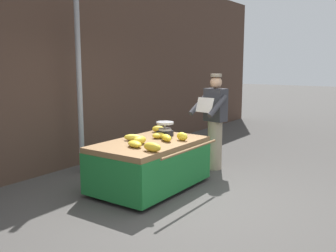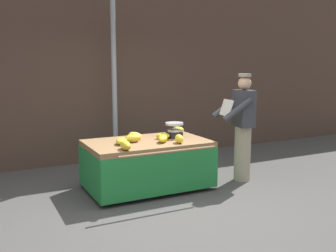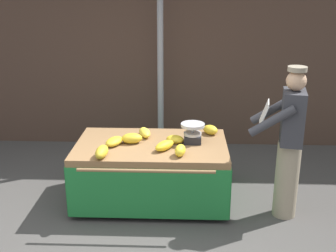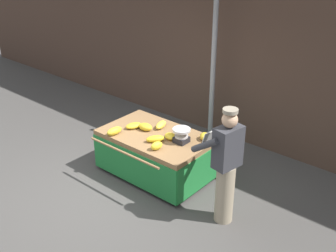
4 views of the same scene
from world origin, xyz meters
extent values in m
plane|color=#423F3D|center=(0.00, 0.00, 0.00)|extent=(60.00, 60.00, 0.00)
cube|color=#473328|center=(0.00, 2.98, 1.91)|extent=(16.00, 0.24, 3.83)
cylinder|color=gray|center=(0.22, 2.44, 1.51)|extent=(0.09, 0.09, 3.01)
cube|color=olive|center=(0.20, 0.92, 0.69)|extent=(1.77, 1.09, 0.08)
cylinder|color=black|center=(-0.61, 0.92, 0.33)|extent=(0.05, 0.66, 0.66)
cylinder|color=#B7B7BC|center=(-0.64, 0.92, 0.33)|extent=(0.01, 0.12, 0.12)
cylinder|color=black|center=(1.00, 0.92, 0.33)|extent=(0.05, 0.66, 0.66)
cylinder|color=#B7B7BC|center=(1.03, 0.92, 0.33)|extent=(0.01, 0.12, 0.12)
cylinder|color=#4C4742|center=(0.20, 1.39, 0.33)|extent=(0.05, 0.05, 0.65)
cube|color=#1E7233|center=(0.20, 0.38, 0.36)|extent=(1.77, 0.02, 0.59)
cube|color=#1E7233|center=(0.20, 1.47, 0.36)|extent=(1.77, 0.02, 0.59)
cube|color=#1E7233|center=(-0.69, 0.92, 0.36)|extent=(0.02, 1.09, 0.59)
cube|color=#1E7233|center=(1.08, 0.92, 0.36)|extent=(0.02, 1.09, 0.59)
cylinder|color=olive|center=(0.20, 0.20, 0.71)|extent=(1.42, 0.04, 0.04)
cube|color=black|center=(0.68, 0.98, 0.78)|extent=(0.20, 0.20, 0.09)
cylinder|color=#B7B7BC|center=(0.68, 0.98, 0.88)|extent=(0.02, 0.02, 0.11)
cylinder|color=#B7B7BC|center=(0.68, 0.98, 0.95)|extent=(0.28, 0.28, 0.03)
cylinder|color=#B7B7BC|center=(0.68, 0.98, 0.84)|extent=(0.21, 0.21, 0.03)
ellipsoid|color=gold|center=(-0.23, 0.86, 0.78)|extent=(0.25, 0.32, 0.09)
ellipsoid|color=yellow|center=(0.10, 1.16, 0.78)|extent=(0.20, 0.31, 0.10)
ellipsoid|color=gold|center=(0.36, 0.73, 0.79)|extent=(0.27, 0.31, 0.10)
ellipsoid|color=yellow|center=(0.54, 0.56, 0.80)|extent=(0.15, 0.22, 0.13)
ellipsoid|color=gold|center=(0.48, 0.96, 0.78)|extent=(0.26, 0.23, 0.09)
ellipsoid|color=gold|center=(0.91, 1.28, 0.79)|extent=(0.25, 0.26, 0.11)
ellipsoid|color=gold|center=(-0.30, 0.49, 0.79)|extent=(0.15, 0.29, 0.12)
ellipsoid|color=gold|center=(-0.03, 0.93, 0.79)|extent=(0.27, 0.19, 0.12)
cylinder|color=gray|center=(1.74, 0.62, 0.44)|extent=(0.26, 0.26, 0.88)
cube|color=#333338|center=(1.74, 0.62, 1.17)|extent=(0.30, 0.42, 0.58)
sphere|color=tan|center=(1.74, 0.62, 1.56)|extent=(0.21, 0.21, 0.21)
cylinder|color=gray|center=(1.74, 0.62, 1.69)|extent=(0.20, 0.20, 0.05)
cylinder|color=#333338|center=(1.49, 0.46, 1.18)|extent=(0.49, 0.18, 0.37)
cylinder|color=#333338|center=(1.56, 0.87, 1.18)|extent=(0.49, 0.18, 0.37)
cube|color=silver|center=(1.44, 0.68, 1.19)|extent=(0.15, 0.35, 0.25)
camera|label=1|loc=(-4.19, -2.46, 1.88)|focal=40.20mm
camera|label=2|loc=(-2.04, -4.20, 1.84)|focal=40.95mm
camera|label=3|loc=(0.58, -3.76, 2.54)|focal=45.74mm
camera|label=4|loc=(4.27, -3.58, 3.84)|focal=45.30mm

